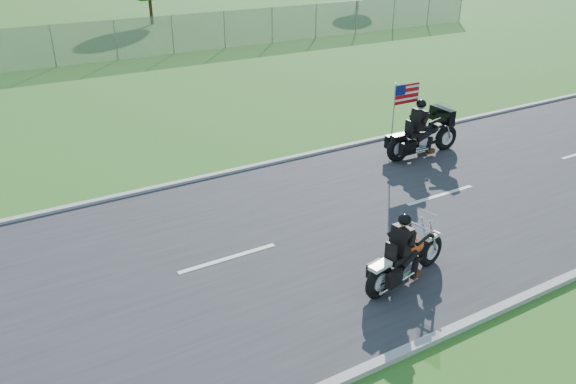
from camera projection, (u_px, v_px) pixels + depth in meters
ground at (309, 236)px, 12.67m from camera, size 420.00×420.00×0.00m
road at (309, 235)px, 12.66m from camera, size 120.00×8.00×0.04m
curb_north at (233, 172)px, 15.80m from camera, size 120.00×0.18×0.12m
curb_south at (436, 338)px, 9.49m from camera, size 120.00×0.18×0.12m
motorcycle_lead at (405, 260)px, 10.85m from camera, size 2.31×0.88×1.57m
motorcycle_follow at (423, 137)px, 16.72m from camera, size 2.67×0.88×2.23m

